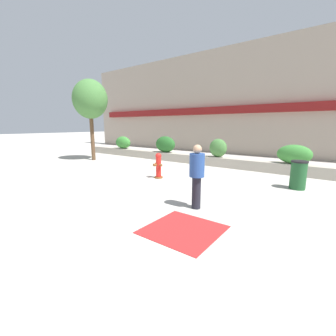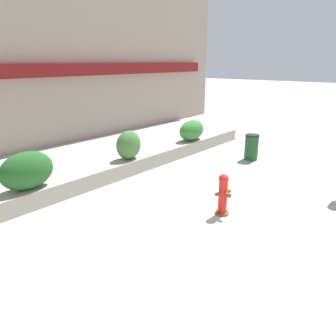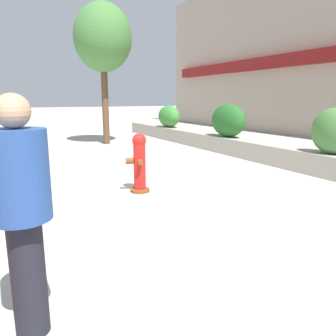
% 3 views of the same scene
% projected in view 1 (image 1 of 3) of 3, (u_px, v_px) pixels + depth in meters
% --- Properties ---
extents(ground_plane, '(120.00, 120.00, 0.00)m').
position_uv_depth(ground_plane, '(105.00, 182.00, 8.97)').
color(ground_plane, '#B2ADA3').
extents(building_facade, '(30.00, 1.36, 8.00)m').
position_uv_depth(building_facade, '(228.00, 102.00, 17.62)').
color(building_facade, gray).
rests_on(building_facade, ground).
extents(planter_wall_low, '(18.00, 0.70, 0.50)m').
position_uv_depth(planter_wall_low, '(186.00, 158.00, 13.63)').
color(planter_wall_low, '#ADA393').
rests_on(planter_wall_low, ground).
extents(hedge_bush_0, '(1.42, 0.70, 0.90)m').
position_uv_depth(hedge_bush_0, '(123.00, 142.00, 16.82)').
color(hedge_bush_0, '#387F33').
rests_on(hedge_bush_0, planter_wall_low).
extents(hedge_bush_1, '(1.47, 0.69, 1.03)m').
position_uv_depth(hedge_bush_1, '(165.00, 144.00, 14.43)').
color(hedge_bush_1, '#235B23').
rests_on(hedge_bush_1, planter_wall_low).
extents(hedge_bush_2, '(0.99, 0.63, 1.00)m').
position_uv_depth(hedge_bush_2, '(218.00, 148.00, 12.27)').
color(hedge_bush_2, '#427538').
rests_on(hedge_bush_2, planter_wall_low).
extents(hedge_bush_3, '(1.45, 0.70, 0.87)m').
position_uv_depth(hedge_bush_3, '(294.00, 154.00, 10.10)').
color(hedge_bush_3, '#387F33').
rests_on(hedge_bush_3, planter_wall_low).
extents(fire_hydrant, '(0.48, 0.48, 1.08)m').
position_uv_depth(fire_hydrant, '(158.00, 165.00, 9.51)').
color(fire_hydrant, brown).
rests_on(fire_hydrant, ground).
extents(street_tree, '(2.27, 2.05, 5.01)m').
position_uv_depth(street_tree, '(90.00, 100.00, 13.91)').
color(street_tree, brown).
rests_on(street_tree, ground).
extents(pedestrian, '(0.49, 0.49, 1.73)m').
position_uv_depth(pedestrian, '(197.00, 173.00, 5.93)').
color(pedestrian, black).
rests_on(pedestrian, ground).
extents(tactile_warning_pad, '(1.53, 1.53, 0.01)m').
position_uv_depth(tactile_warning_pad, '(183.00, 230.00, 4.85)').
color(tactile_warning_pad, '#B22323').
rests_on(tactile_warning_pad, ground).
extents(trash_bin, '(0.55, 0.55, 1.01)m').
position_uv_depth(trash_bin, '(298.00, 175.00, 7.88)').
color(trash_bin, '#1E5128').
rests_on(trash_bin, ground).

